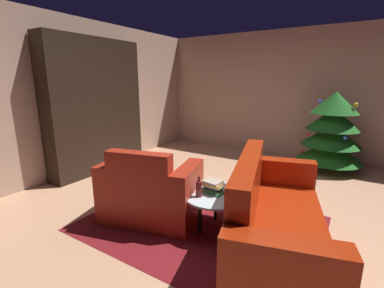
{
  "coord_description": "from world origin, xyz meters",
  "views": [
    {
      "loc": [
        1.2,
        -2.85,
        1.59
      ],
      "look_at": [
        -0.46,
        -0.17,
        0.83
      ],
      "focal_mm": 25.09,
      "sensor_mm": 36.0,
      "label": 1
    }
  ],
  "objects_px": {
    "armchair_red": "(150,194)",
    "coffee_table": "(216,197)",
    "bottle_on_table": "(199,189)",
    "bookshelf_unit": "(102,107)",
    "decorated_tree": "(332,131)",
    "couch_red": "(274,225)",
    "book_stack_on_table": "(213,187)"
  },
  "relations": [
    {
      "from": "armchair_red",
      "to": "coffee_table",
      "type": "height_order",
      "value": "armchair_red"
    },
    {
      "from": "bottle_on_table",
      "to": "armchair_red",
      "type": "bearing_deg",
      "value": -175.07
    },
    {
      "from": "coffee_table",
      "to": "bottle_on_table",
      "type": "bearing_deg",
      "value": -127.13
    },
    {
      "from": "bookshelf_unit",
      "to": "coffee_table",
      "type": "height_order",
      "value": "bookshelf_unit"
    },
    {
      "from": "decorated_tree",
      "to": "bottle_on_table",
      "type": "bearing_deg",
      "value": -107.44
    },
    {
      "from": "couch_red",
      "to": "decorated_tree",
      "type": "xyz_separation_m",
      "value": [
        0.17,
        2.98,
        0.39
      ]
    },
    {
      "from": "armchair_red",
      "to": "book_stack_on_table",
      "type": "relative_size",
      "value": 5.13
    },
    {
      "from": "book_stack_on_table",
      "to": "bookshelf_unit",
      "type": "bearing_deg",
      "value": 163.06
    },
    {
      "from": "coffee_table",
      "to": "bottle_on_table",
      "type": "distance_m",
      "value": 0.23
    },
    {
      "from": "armchair_red",
      "to": "bookshelf_unit",
      "type": "bearing_deg",
      "value": 152.31
    },
    {
      "from": "couch_red",
      "to": "coffee_table",
      "type": "xyz_separation_m",
      "value": [
        -0.65,
        0.14,
        0.06
      ]
    },
    {
      "from": "bookshelf_unit",
      "to": "armchair_red",
      "type": "xyz_separation_m",
      "value": [
        1.92,
        -1.01,
        -0.79
      ]
    },
    {
      "from": "armchair_red",
      "to": "book_stack_on_table",
      "type": "bearing_deg",
      "value": 17.23
    },
    {
      "from": "armchair_red",
      "to": "book_stack_on_table",
      "type": "distance_m",
      "value": 0.74
    },
    {
      "from": "book_stack_on_table",
      "to": "bottle_on_table",
      "type": "xyz_separation_m",
      "value": [
        -0.07,
        -0.16,
        0.02
      ]
    },
    {
      "from": "book_stack_on_table",
      "to": "decorated_tree",
      "type": "relative_size",
      "value": 0.17
    },
    {
      "from": "bookshelf_unit",
      "to": "couch_red",
      "type": "relative_size",
      "value": 1.14
    },
    {
      "from": "couch_red",
      "to": "book_stack_on_table",
      "type": "relative_size",
      "value": 8.53
    },
    {
      "from": "bookshelf_unit",
      "to": "armchair_red",
      "type": "height_order",
      "value": "bookshelf_unit"
    },
    {
      "from": "book_stack_on_table",
      "to": "decorated_tree",
      "type": "bearing_deg",
      "value": 73.02
    },
    {
      "from": "bookshelf_unit",
      "to": "bottle_on_table",
      "type": "distance_m",
      "value": 2.77
    },
    {
      "from": "bookshelf_unit",
      "to": "decorated_tree",
      "type": "relative_size",
      "value": 1.62
    },
    {
      "from": "book_stack_on_table",
      "to": "decorated_tree",
      "type": "xyz_separation_m",
      "value": [
        0.87,
        2.84,
        0.22
      ]
    },
    {
      "from": "coffee_table",
      "to": "book_stack_on_table",
      "type": "bearing_deg",
      "value": 176.09
    },
    {
      "from": "bookshelf_unit",
      "to": "decorated_tree",
      "type": "bearing_deg",
      "value": 30.49
    },
    {
      "from": "coffee_table",
      "to": "decorated_tree",
      "type": "xyz_separation_m",
      "value": [
        0.82,
        2.84,
        0.33
      ]
    },
    {
      "from": "bookshelf_unit",
      "to": "armchair_red",
      "type": "bearing_deg",
      "value": -27.69
    },
    {
      "from": "book_stack_on_table",
      "to": "decorated_tree",
      "type": "distance_m",
      "value": 2.97
    },
    {
      "from": "book_stack_on_table",
      "to": "bottle_on_table",
      "type": "bearing_deg",
      "value": -115.05
    },
    {
      "from": "couch_red",
      "to": "book_stack_on_table",
      "type": "distance_m",
      "value": 0.73
    },
    {
      "from": "book_stack_on_table",
      "to": "armchair_red",
      "type": "bearing_deg",
      "value": -162.77
    },
    {
      "from": "bookshelf_unit",
      "to": "armchair_red",
      "type": "distance_m",
      "value": 2.31
    }
  ]
}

